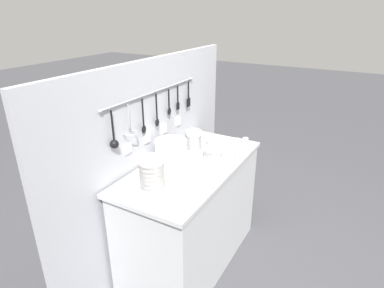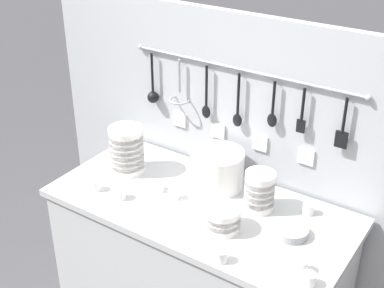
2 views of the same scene
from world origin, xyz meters
TOP-DOWN VIEW (x-y plane):
  - counter at (0.00, 0.00)m, footprint 1.28×0.60m
  - back_wall at (-0.00, 0.34)m, footprint 2.08×0.11m
  - bowl_stack_back_corner at (0.22, 0.11)m, footprint 0.12×0.12m
  - bowl_stack_nested_right at (-0.43, 0.04)m, footprint 0.16×0.16m
  - bowl_stack_tall_left at (0.16, -0.09)m, footprint 0.14×0.14m
  - plate_stack at (-0.02, 0.16)m, footprint 0.23×0.23m
  - steel_mixing_bowl at (0.41, 0.02)m, footprint 0.13×0.13m
  - cup_centre at (-0.21, -0.02)m, footprint 0.05×0.05m
  - cup_mid_row at (-0.11, -0.02)m, footprint 0.05×0.05m
  - cup_edge_far at (0.26, -0.26)m, footprint 0.05×0.05m
  - cup_by_caddy at (-0.43, -0.16)m, footprint 0.05×0.05m
  - cup_beside_plates at (0.57, -0.20)m, footprint 0.05×0.05m
  - cup_front_left at (0.40, 0.19)m, footprint 0.05×0.05m
  - cup_back_right at (0.52, -0.15)m, footprint 0.05×0.05m
  - cup_back_left at (-0.30, -0.15)m, footprint 0.05×0.05m

SIDE VIEW (x-z plane):
  - counter at x=0.00m, z-range 0.00..0.88m
  - back_wall at x=0.00m, z-range 0.00..1.61m
  - steel_mixing_bowl at x=0.41m, z-range 0.88..0.91m
  - cup_centre at x=-0.21m, z-range 0.88..0.93m
  - cup_mid_row at x=-0.11m, z-range 0.88..0.93m
  - cup_edge_far at x=0.26m, z-range 0.88..0.93m
  - cup_by_caddy at x=-0.43m, z-range 0.88..0.93m
  - cup_beside_plates at x=0.57m, z-range 0.88..0.93m
  - cup_front_left at x=0.40m, z-range 0.88..0.93m
  - cup_back_right at x=0.52m, z-range 0.88..0.93m
  - cup_back_left at x=-0.30m, z-range 0.88..0.93m
  - bowl_stack_tall_left at x=0.16m, z-range 0.88..0.98m
  - plate_stack at x=-0.02m, z-range 0.88..1.04m
  - bowl_stack_back_corner at x=0.22m, z-range 0.88..1.05m
  - bowl_stack_nested_right at x=-0.43m, z-range 0.88..1.10m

